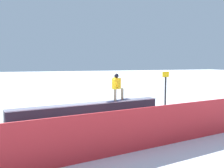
% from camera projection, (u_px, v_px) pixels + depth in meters
% --- Properties ---
extents(ground_plane, '(120.00, 120.00, 0.00)m').
position_uv_depth(ground_plane, '(90.00, 118.00, 11.89)').
color(ground_plane, white).
extents(grind_box, '(7.33, 1.80, 0.70)m').
position_uv_depth(grind_box, '(90.00, 111.00, 11.86)').
color(grind_box, black).
rests_on(grind_box, ground_plane).
extents(snowboarder, '(1.53, 1.01, 1.33)m').
position_uv_depth(snowboarder, '(117.00, 86.00, 12.46)').
color(snowboarder, black).
rests_on(snowboarder, grind_box).
extents(safety_fence, '(11.02, 1.94, 1.26)m').
position_uv_depth(safety_fence, '(134.00, 130.00, 7.40)').
color(safety_fence, red).
rests_on(safety_fence, ground_plane).
extents(trail_marker, '(0.40, 0.10, 2.06)m').
position_uv_depth(trail_marker, '(165.00, 89.00, 14.09)').
color(trail_marker, '#262628').
rests_on(trail_marker, ground_plane).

